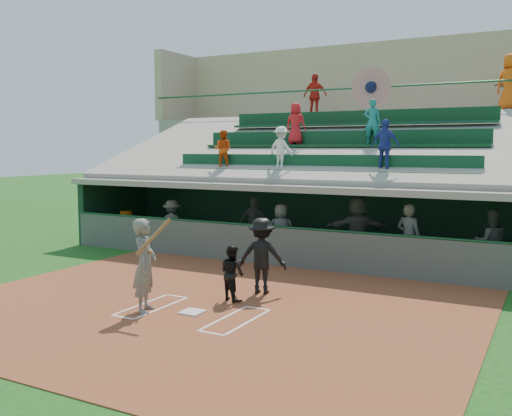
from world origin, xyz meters
The scene contains 21 objects.
ground centered at (0.00, 0.00, 0.00)m, with size 100.00×100.00×0.00m, color #164A14.
dirt_slab centered at (0.00, 0.50, 0.01)m, with size 11.00×9.00×0.02m, color brown.
home_plate centered at (0.00, 0.00, 0.04)m, with size 0.43×0.43×0.03m, color silver.
batters_box_chalk centered at (0.00, 0.00, 0.02)m, with size 2.65×1.85×0.01m.
dugout_floor centered at (0.00, 6.75, 0.02)m, with size 16.00×3.50×0.04m, color gray.
concourse_slab centered at (0.00, 13.50, 2.30)m, with size 20.00×3.00×4.60m, color gray.
grandstand centered at (0.00, 10.51, 2.26)m, with size 20.40×10.40×7.80m.
batter_at_plate centered at (-0.89, -0.35, 0.98)m, with size 0.98×0.83×1.95m.
catcher centered at (0.23, 1.20, 0.63)m, with size 0.59×0.46×1.22m, color black.
home_umpire centered at (0.52, 2.06, 0.89)m, with size 1.12×0.64×1.73m, color black.
dugout_bench centered at (0.17, 7.92, 0.28)m, with size 15.82×0.47×0.47m, color olive.
white_table centered at (-6.94, 6.08, 0.38)m, with size 0.77×0.58×0.67m, color white.
water_cooler centered at (-6.93, 6.07, 0.92)m, with size 0.42×0.42×0.42m, color orange.
dugout_player_a centered at (-4.78, 5.84, 0.83)m, with size 1.03×0.59×1.59m, color #585B56.
dugout_player_b centered at (-2.31, 6.97, 0.89)m, with size 1.00×0.41×1.70m, color #545651.
dugout_player_c centered at (-0.85, 5.92, 0.86)m, with size 0.80×0.52×1.64m, color #595C56.
dugout_player_d centered at (1.29, 6.60, 0.99)m, with size 1.76×0.56×1.90m, color #585A55.
dugout_player_e centered at (2.94, 5.88, 0.95)m, with size 0.66×0.44×1.82m, color #555853.
dugout_player_f centered at (4.91, 6.56, 0.88)m, with size 0.82×0.64×1.69m, color #545652.
concourse_staff_a centered at (-2.74, 13.13, 5.50)m, with size 1.06×0.44×1.80m, color red.
concourse_staff_b centered at (4.75, 12.59, 5.59)m, with size 0.97×0.63×1.98m, color #E2550D.
Camera 1 is at (6.40, -9.28, 3.33)m, focal length 40.00 mm.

